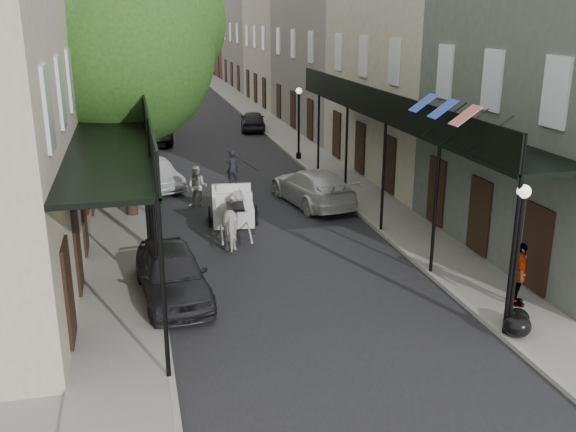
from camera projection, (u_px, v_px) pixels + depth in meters
ground at (322, 319)px, 16.47m from camera, size 140.00×140.00×0.00m
road at (217, 157)px, 34.98m from camera, size 8.00×90.00×0.01m
sidewalk_left at (122, 160)px, 33.83m from camera, size 2.20×90.00×0.12m
sidewalk_right at (305, 151)px, 36.10m from camera, size 2.20×90.00×0.12m
building_row_left at (58, 50)px, 40.69m from camera, size 5.00×80.00×10.50m
building_row_right at (318, 47)px, 44.59m from camera, size 5.00×80.00×10.50m
gallery_left at (119, 125)px, 20.61m from camera, size 2.20×18.05×4.88m
gallery_right at (396, 115)px, 22.79m from camera, size 2.20×18.05×4.88m
tree_near at (131, 42)px, 22.97m from camera, size 7.31×6.80×9.63m
tree_far at (128, 44)px, 36.11m from camera, size 6.45×6.00×8.61m
lamppost_right_near at (516, 258)px, 14.93m from camera, size 0.32×0.32×3.71m
lamppost_left at (146, 192)px, 20.47m from camera, size 0.32×0.32×3.71m
lamppost_right_far at (299, 122)px, 33.44m from camera, size 0.32×0.32×3.71m
horse at (236, 220)px, 21.48m from camera, size 1.16×2.15×1.74m
carriage at (232, 191)px, 23.96m from camera, size 1.96×2.71×2.91m
pedestrian_walking at (197, 187)px, 25.73m from camera, size 0.99×0.89×1.68m
pedestrian_sidewalk_left at (138, 156)px, 30.75m from camera, size 1.12×0.70×1.67m
pedestrian_sidewalk_right at (519, 274)px, 16.75m from camera, size 0.80×1.10×1.73m
car_left_near at (172, 274)px, 17.44m from camera, size 2.10×4.44×1.47m
car_left_mid at (154, 175)px, 28.41m from camera, size 2.72×4.14×1.29m
car_left_far at (146, 130)px, 38.36m from camera, size 3.19×5.92×1.58m
car_right_near at (312, 187)px, 26.14m from camera, size 2.87×5.29×1.46m
car_right_far at (253, 121)px, 42.55m from camera, size 2.16×4.06×1.31m
trash_bags at (517, 323)px, 15.46m from camera, size 0.91×1.06×0.56m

